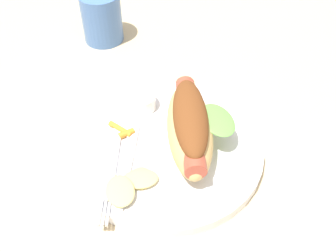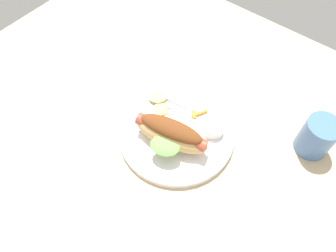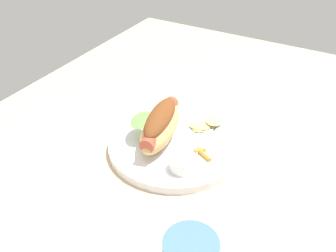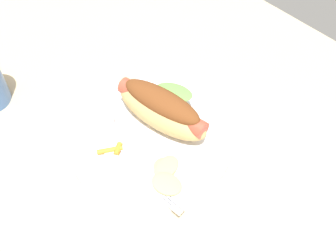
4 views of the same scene
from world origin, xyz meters
TOP-DOWN VIEW (x-y plane):
  - ground_plane at (0.00, 0.00)cm, footprint 120.00×90.00cm
  - plate at (-0.64, -2.22)cm, footprint 25.16×25.16cm
  - hot_dog at (-0.02, -5.05)cm, footprint 16.75×10.98cm
  - sauce_ramekin at (5.68, 2.57)cm, footprint 4.18×4.18cm
  - fork at (-6.13, 3.86)cm, footprint 14.55×3.08cm
  - knife at (-4.64, 2.24)cm, footprint 13.78×2.28cm
  - chips_pile at (-7.82, 0.75)cm, footprint 7.30×6.47cm
  - carrot_garnish at (0.36, 3.96)cm, footprint 2.93×3.94cm
  - drinking_cup at (23.64, 13.17)cm, footprint 6.90×6.90cm

SIDE VIEW (x-z plane):
  - ground_plane at x=0.00cm, z-range -1.80..0.00cm
  - plate at x=-0.64cm, z-range 0.00..1.60cm
  - knife at x=-4.64cm, z-range 1.60..1.96cm
  - fork at x=-6.13cm, z-range 1.60..2.00cm
  - carrot_garnish at x=0.36cm, z-range 1.58..2.44cm
  - chips_pile at x=-7.82cm, z-range 1.51..2.92cm
  - sauce_ramekin at x=5.68cm, z-range 1.60..3.90cm
  - drinking_cup at x=23.64cm, z-range 0.00..8.61cm
  - hot_dog at x=-0.02cm, z-range 1.77..8.25cm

